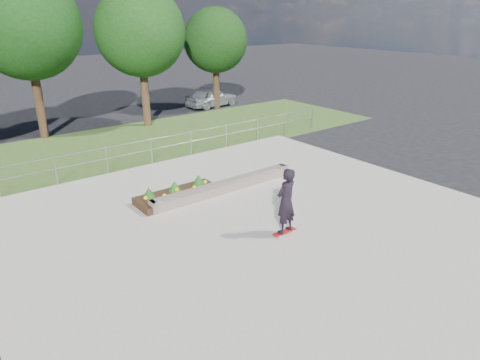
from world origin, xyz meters
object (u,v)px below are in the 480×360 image
grind_ledge (225,186)px  skateboarder (286,201)px  planter_bed (178,194)px  parked_car (212,97)px

grind_ledge → skateboarder: skateboarder is taller
planter_bed → grind_ledge: bearing=-16.1°
planter_bed → parked_car: 16.13m
parked_car → planter_bed: bearing=135.9°
planter_bed → skateboarder: skateboarder is taller
grind_ledge → planter_bed: planter_bed is taller
skateboarder → parked_car: skateboarder is taller
grind_ledge → parked_car: (8.35, 13.10, 0.40)m
skateboarder → parked_car: (8.84, 16.81, -0.47)m
planter_bed → skateboarder: 4.46m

